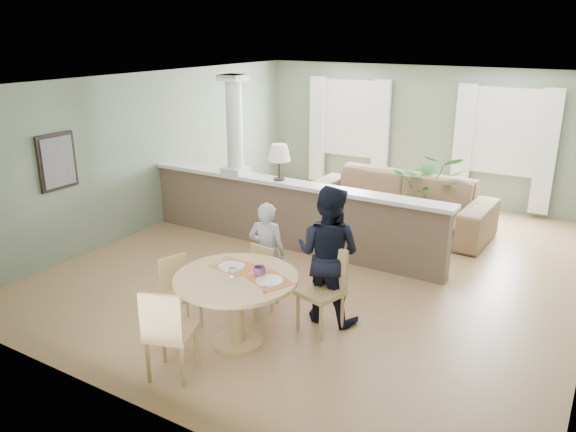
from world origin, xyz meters
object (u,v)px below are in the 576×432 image
Objects in this scene: chair_far_man at (325,285)px; chair_near at (167,330)px; sofa at (396,203)px; child_person at (267,252)px; dining_table at (237,291)px; chair_side at (178,288)px; houseplant at (430,189)px; man_person at (328,254)px; chair_far_boy at (257,277)px.

chair_near is at bearing -101.99° from chair_far_man.
sofa is 3.53m from child_person.
dining_table reaches higher than chair_side.
chair_far_man is at bearing -88.86° from houseplant.
dining_table is 1.36× the size of chair_near.
man_person is (0.58, 1.03, 0.19)m from dining_table.
chair_far_boy is at bearing 107.81° from dining_table.
chair_far_boy is at bearing -160.51° from chair_far_man.
dining_table is 1.02× the size of child_person.
chair_side is at bearing 33.44° from man_person.
chair_near reaches higher than sofa.
chair_far_man is 1.00× the size of chair_near.
chair_far_boy is 1.64m from chair_near.
man_person is at bearing 163.32° from child_person.
chair_far_man is (0.90, 0.08, 0.09)m from chair_far_boy.
houseplant reaches higher than chair_side.
chair_far_man reaches higher than chair_near.
sofa is at bearing 113.05° from chair_far_man.
sofa is at bearing 88.65° from dining_table.
chair_near is (-0.20, -0.91, -0.10)m from dining_table.
chair_far_boy is at bearing -23.06° from chair_side.
chair_near is at bearing -80.92° from chair_far_boy.
man_person reaches higher than chair_far_boy.
dining_table is at bearing -72.46° from chair_side.
houseplant reaches higher than dining_table.
chair_near is at bearing -125.89° from chair_side.
man_person reaches higher than chair_side.
chair_far_man is (0.08, -4.13, -0.14)m from houseplant.
chair_near reaches higher than dining_table.
chair_near is (-0.30, -5.47, 0.08)m from sofa.
chair_far_man reaches higher than sofa.
houseplant is at bearing 105.75° from chair_far_man.
houseplant is 1.02× the size of dining_table.
dining_table is 0.89m from chair_side.
dining_table is at bearing -121.47° from chair_near.
child_person is (-0.89, -3.87, -0.03)m from houseplant.
houseplant is 3.91m from man_person.
chair_near is at bearing 78.83° from child_person.
sofa reaches higher than chair_far_boy.
chair_near is 0.75× the size of child_person.
sofa is 2.39× the size of dining_table.
houseplant reaches higher than child_person.
sofa is at bearing -84.47° from man_person.
houseplant is 1.39× the size of chair_near.
chair_far_boy is 1.01× the size of chair_side.
chair_near is 2.11m from man_person.
child_person is at bearing -4.28° from man_person.
chair_side is (-1.45, -4.94, -0.23)m from houseplant.
man_person is (-0.00, -3.91, 0.15)m from houseplant.
sofa is 4.67m from chair_side.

